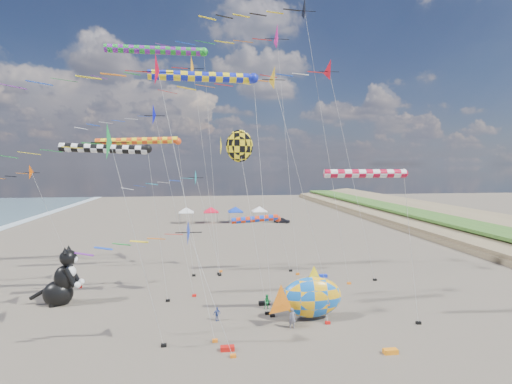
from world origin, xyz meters
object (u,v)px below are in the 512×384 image
at_px(cat_inflatable, 61,275).
at_px(person_adult, 292,318).
at_px(fish_inflatable, 311,297).
at_px(child_blue, 217,314).
at_px(child_green, 267,302).
at_px(parked_car, 282,220).

distance_m(cat_inflatable, person_adult, 20.09).
relative_size(fish_inflatable, child_blue, 6.07).
xyz_separation_m(person_adult, child_green, (-1.17, 4.06, -0.14)).
relative_size(person_adult, parked_car, 0.46).
distance_m(cat_inflatable, child_green, 17.79).
bearing_deg(cat_inflatable, fish_inflatable, -14.36).
relative_size(child_green, parked_car, 0.37).
bearing_deg(person_adult, fish_inflatable, 29.01).
bearing_deg(child_green, child_blue, -158.92).
height_order(cat_inflatable, child_blue, cat_inflatable).
bearing_deg(child_blue, parked_car, 47.65).
bearing_deg(cat_inflatable, person_adult, -19.65).
height_order(cat_inflatable, parked_car, cat_inflatable).
height_order(fish_inflatable, parked_car, fish_inflatable).
relative_size(fish_inflatable, parked_car, 1.94).
xyz_separation_m(cat_inflatable, person_adult, (18.48, -7.69, -1.78)).
bearing_deg(parked_car, cat_inflatable, 165.71).
height_order(person_adult, parked_car, person_adult).
bearing_deg(fish_inflatable, child_blue, 173.56).
bearing_deg(person_adult, parked_car, 70.01).
bearing_deg(cat_inflatable, child_green, -8.89).
bearing_deg(parked_car, child_blue, -178.64).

